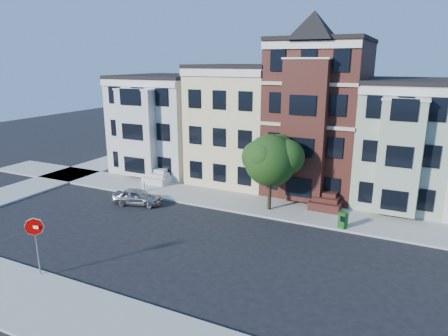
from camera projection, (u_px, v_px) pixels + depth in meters
The scene contains 11 objects.
ground at pixel (252, 260), 21.89m from camera, with size 120.00×120.00×0.00m, color black.
far_sidewalk at pixel (294, 211), 28.82m from camera, with size 60.00×4.00×0.15m, color #9E9B93.
house_white at pixel (168, 124), 39.65m from camera, with size 8.00×9.00×9.00m, color silver.
house_yellow at pixel (242, 125), 36.14m from camera, with size 7.00×9.00×10.00m, color beige.
house_brown at pixel (319, 118), 32.93m from camera, with size 7.00×9.00×12.00m, color #3F1B14.
house_green at pixel (403, 143), 30.57m from camera, with size 6.00×9.00×9.00m, color #98A88F.
street_tree at pixel (270, 164), 28.13m from camera, with size 5.84×5.84×6.80m, color #254A18, non-canonical shape.
parked_car at pixel (137, 197), 30.20m from camera, with size 1.48×3.67×1.25m, color gray.
newspaper_box at pixel (343, 220), 25.61m from camera, with size 0.48×0.43×1.07m, color #145B18.
fire_hydrant at pixel (144, 188), 32.97m from camera, with size 0.22×0.22×0.61m, color silver.
stop_sign at pixel (37, 243), 19.72m from camera, with size 0.94×0.13×3.44m, color #C00200, non-canonical shape.
Camera 1 is at (7.27, -18.51, 10.56)m, focal length 32.00 mm.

